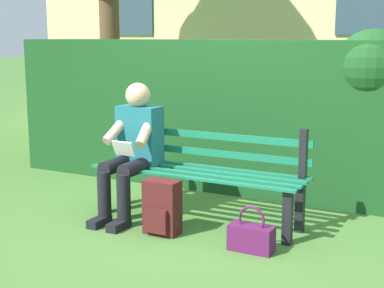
{
  "coord_description": "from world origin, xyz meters",
  "views": [
    {
      "loc": [
        -2.13,
        4.19,
        1.59
      ],
      "look_at": [
        0.0,
        0.1,
        0.7
      ],
      "focal_mm": 52.93,
      "sensor_mm": 36.0,
      "label": 1
    }
  ],
  "objects_px": {
    "handbag": "(251,237)",
    "person_seated": "(132,147)",
    "park_bench": "(201,172)",
    "backpack": "(162,208)"
  },
  "relations": [
    {
      "from": "handbag",
      "to": "person_seated",
      "type": "bearing_deg",
      "value": -14.17
    },
    {
      "from": "handbag",
      "to": "park_bench",
      "type": "bearing_deg",
      "value": -35.68
    },
    {
      "from": "person_seated",
      "to": "handbag",
      "type": "distance_m",
      "value": 1.4
    },
    {
      "from": "park_bench",
      "to": "handbag",
      "type": "relative_size",
      "value": 5.36
    },
    {
      "from": "park_bench",
      "to": "handbag",
      "type": "bearing_deg",
      "value": 144.32
    },
    {
      "from": "person_seated",
      "to": "backpack",
      "type": "height_order",
      "value": "person_seated"
    },
    {
      "from": "person_seated",
      "to": "backpack",
      "type": "xyz_separation_m",
      "value": [
        -0.47,
        0.3,
        -0.41
      ]
    },
    {
      "from": "park_bench",
      "to": "handbag",
      "type": "height_order",
      "value": "park_bench"
    },
    {
      "from": "park_bench",
      "to": "person_seated",
      "type": "relative_size",
      "value": 1.59
    },
    {
      "from": "person_seated",
      "to": "handbag",
      "type": "height_order",
      "value": "person_seated"
    }
  ]
}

